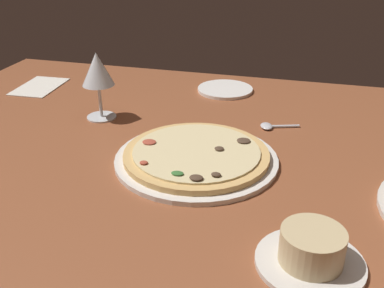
% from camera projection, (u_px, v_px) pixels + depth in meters
% --- Properties ---
extents(dining_table, '(1.50, 1.10, 0.04)m').
position_uv_depth(dining_table, '(188.00, 161.00, 0.99)').
color(dining_table, brown).
rests_on(dining_table, ground).
extents(pizza_main, '(0.33, 0.33, 0.03)m').
position_uv_depth(pizza_main, '(196.00, 156.00, 0.94)').
color(pizza_main, silver).
rests_on(pizza_main, dining_table).
extents(ramekin_on_saucer, '(0.16, 0.16, 0.06)m').
position_uv_depth(ramekin_on_saucer, '(311.00, 252.00, 0.65)').
color(ramekin_on_saucer, silver).
rests_on(ramekin_on_saucer, dining_table).
extents(wine_glass_near, '(0.08, 0.08, 0.17)m').
position_uv_depth(wine_glass_near, '(97.00, 71.00, 1.09)').
color(wine_glass_near, silver).
rests_on(wine_glass_near, dining_table).
extents(side_plate, '(0.16, 0.16, 0.01)m').
position_uv_depth(side_plate, '(225.00, 89.00, 1.32)').
color(side_plate, white).
rests_on(side_plate, dining_table).
extents(paper_menu, '(0.12, 0.18, 0.00)m').
position_uv_depth(paper_menu, '(40.00, 87.00, 1.35)').
color(paper_menu, silver).
rests_on(paper_menu, dining_table).
extents(spoon, '(0.10, 0.05, 0.01)m').
position_uv_depth(spoon, '(271.00, 126.00, 1.09)').
color(spoon, silver).
rests_on(spoon, dining_table).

